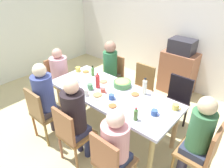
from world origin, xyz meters
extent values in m
plane|color=#CBBC88|center=(0.00, 0.00, 0.00)|extent=(7.13, 7.13, 0.00)
cube|color=white|center=(0.00, 2.19, 1.30)|extent=(6.18, 0.12, 2.60)
cube|color=silver|center=(-3.03, 0.00, 1.30)|extent=(0.12, 4.50, 2.60)
cube|color=silver|center=(0.00, 0.00, 0.73)|extent=(2.05, 0.85, 0.04)
cylinder|color=tan|center=(-0.92, -0.33, 0.36)|extent=(0.07, 0.07, 0.71)
cylinder|color=tan|center=(0.92, -0.33, 0.36)|extent=(0.07, 0.07, 0.71)
cylinder|color=tan|center=(-0.92, 0.33, 0.36)|extent=(0.07, 0.07, 0.71)
cylinder|color=tan|center=(0.92, 0.33, 0.36)|extent=(0.07, 0.07, 0.71)
cube|color=#89603E|center=(0.00, 0.73, 0.44)|extent=(0.40, 0.40, 0.04)
cylinder|color=brown|center=(0.17, 0.90, 0.21)|extent=(0.04, 0.04, 0.43)
cylinder|color=#935E3D|center=(-0.17, 0.90, 0.21)|extent=(0.04, 0.04, 0.43)
cylinder|color=brown|center=(0.17, 0.56, 0.21)|extent=(0.04, 0.04, 0.43)
cylinder|color=olive|center=(-0.17, 0.56, 0.21)|extent=(0.04, 0.04, 0.43)
cube|color=olive|center=(0.00, 0.91, 0.68)|extent=(0.38, 0.04, 0.45)
cube|color=black|center=(0.68, 0.73, 0.44)|extent=(0.40, 0.40, 0.04)
cylinder|color=black|center=(0.85, 0.90, 0.21)|extent=(0.04, 0.04, 0.43)
cylinder|color=black|center=(0.51, 0.90, 0.21)|extent=(0.04, 0.04, 0.43)
cylinder|color=black|center=(0.85, 0.56, 0.21)|extent=(0.04, 0.04, 0.43)
cylinder|color=black|center=(0.51, 0.56, 0.21)|extent=(0.04, 0.04, 0.43)
cube|color=black|center=(0.68, 0.91, 0.68)|extent=(0.38, 0.04, 0.45)
cube|color=olive|center=(-1.32, 0.00, 0.44)|extent=(0.40, 0.40, 0.04)
cylinder|color=#945B36|center=(-1.49, 0.17, 0.21)|extent=(0.04, 0.04, 0.43)
cylinder|color=brown|center=(-1.49, -0.17, 0.21)|extent=(0.04, 0.04, 0.43)
cylinder|color=brown|center=(-1.15, 0.17, 0.21)|extent=(0.04, 0.04, 0.43)
cylinder|color=olive|center=(-1.15, -0.17, 0.21)|extent=(0.04, 0.04, 0.43)
cube|color=#946440|center=(-1.50, 0.00, 0.68)|extent=(0.04, 0.38, 0.45)
cylinder|color=#253B4A|center=(-1.22, 0.08, 0.23)|extent=(0.09, 0.09, 0.45)
cylinder|color=#29294A|center=(-1.22, -0.08, 0.23)|extent=(0.09, 0.09, 0.45)
cube|color=#352E44|center=(-1.32, 0.00, 0.50)|extent=(0.30, 0.30, 0.10)
cylinder|color=#D397A6|center=(-1.32, 0.00, 0.75)|extent=(0.32, 0.32, 0.41)
sphere|color=tan|center=(-1.32, 0.00, 1.04)|extent=(0.18, 0.18, 0.18)
cube|color=brown|center=(0.00, -0.73, 0.44)|extent=(0.40, 0.40, 0.04)
cylinder|color=#8E5941|center=(-0.17, -0.90, 0.21)|extent=(0.04, 0.04, 0.43)
cylinder|color=brown|center=(0.17, -0.90, 0.21)|extent=(0.04, 0.04, 0.43)
cylinder|color=#95633F|center=(-0.17, -0.56, 0.21)|extent=(0.04, 0.04, 0.43)
cylinder|color=olive|center=(0.17, -0.56, 0.21)|extent=(0.04, 0.04, 0.43)
cube|color=#935F3C|center=(0.00, -0.91, 0.68)|extent=(0.38, 0.04, 0.45)
cylinder|color=#2C2C4D|center=(-0.08, -0.63, 0.23)|extent=(0.09, 0.09, 0.45)
cylinder|color=#252B4F|center=(0.08, -0.63, 0.23)|extent=(0.09, 0.09, 0.45)
cube|color=#2F3355|center=(0.00, -0.73, 0.50)|extent=(0.30, 0.30, 0.10)
cylinder|color=black|center=(0.00, -0.73, 0.82)|extent=(0.30, 0.30, 0.55)
sphere|color=beige|center=(0.00, -0.73, 1.18)|extent=(0.19, 0.19, 0.19)
cube|color=#945A3E|center=(-0.68, 0.73, 0.44)|extent=(0.40, 0.40, 0.04)
cylinder|color=brown|center=(-0.51, 0.90, 0.21)|extent=(0.04, 0.04, 0.43)
cylinder|color=brown|center=(-0.85, 0.90, 0.21)|extent=(0.04, 0.04, 0.43)
cylinder|color=#936841|center=(-0.51, 0.56, 0.21)|extent=(0.04, 0.04, 0.43)
cylinder|color=olive|center=(-0.85, 0.56, 0.21)|extent=(0.04, 0.04, 0.43)
cube|color=#925E3C|center=(-0.68, 0.91, 0.68)|extent=(0.38, 0.04, 0.45)
cylinder|color=brown|center=(-0.60, 0.63, 0.23)|extent=(0.09, 0.09, 0.45)
cylinder|color=#504C47|center=(-0.76, 0.63, 0.23)|extent=(0.09, 0.09, 0.45)
cube|color=#514C3E|center=(-0.68, 0.73, 0.50)|extent=(0.30, 0.30, 0.10)
cylinder|color=#2F7346|center=(-0.68, 0.73, 0.79)|extent=(0.27, 0.27, 0.48)
sphere|color=#A37661|center=(-0.68, 0.73, 1.12)|extent=(0.22, 0.22, 0.22)
cube|color=#95623A|center=(0.68, -0.73, 0.44)|extent=(0.40, 0.40, 0.04)
cylinder|color=brown|center=(0.51, -0.56, 0.21)|extent=(0.04, 0.04, 0.43)
cube|color=#92593B|center=(0.68, -0.91, 0.68)|extent=(0.38, 0.04, 0.45)
cylinder|color=#37394C|center=(0.60, -0.63, 0.23)|extent=(0.09, 0.09, 0.45)
cube|color=navy|center=(0.68, -0.73, 0.50)|extent=(0.30, 0.30, 0.10)
cylinder|color=pink|center=(0.68, -0.73, 0.77)|extent=(0.31, 0.31, 0.43)
sphere|color=beige|center=(0.68, -0.73, 1.07)|extent=(0.20, 0.20, 0.20)
cube|color=olive|center=(1.32, 0.00, 0.44)|extent=(0.40, 0.40, 0.04)
cylinder|color=olive|center=(1.49, 0.17, 0.21)|extent=(0.04, 0.04, 0.43)
cylinder|color=olive|center=(1.15, -0.17, 0.21)|extent=(0.04, 0.04, 0.43)
cylinder|color=#8D6242|center=(1.15, 0.17, 0.21)|extent=(0.04, 0.04, 0.43)
cube|color=brown|center=(1.50, 0.00, 0.68)|extent=(0.04, 0.38, 0.45)
cylinder|color=#37344C|center=(1.22, -0.08, 0.23)|extent=(0.09, 0.09, 0.45)
cylinder|color=#302C46|center=(1.22, 0.08, 0.23)|extent=(0.09, 0.09, 0.45)
cube|color=#2C334A|center=(1.32, 0.00, 0.50)|extent=(0.30, 0.30, 0.10)
cylinder|color=#366A43|center=(1.32, 0.00, 0.80)|extent=(0.27, 0.27, 0.50)
sphere|color=beige|center=(1.32, 0.00, 1.14)|extent=(0.20, 0.20, 0.20)
cube|color=olive|center=(-0.68, -0.73, 0.44)|extent=(0.40, 0.40, 0.04)
cylinder|color=#94572F|center=(-0.85, -0.90, 0.21)|extent=(0.04, 0.04, 0.43)
cylinder|color=olive|center=(-0.51, -0.90, 0.21)|extent=(0.04, 0.04, 0.43)
cylinder|color=olive|center=(-0.85, -0.56, 0.21)|extent=(0.04, 0.04, 0.43)
cylinder|color=olive|center=(-0.51, -0.56, 0.21)|extent=(0.04, 0.04, 0.43)
cube|color=olive|center=(-0.68, -0.91, 0.68)|extent=(0.38, 0.04, 0.45)
cylinder|color=#423741|center=(-0.76, -0.63, 0.23)|extent=(0.09, 0.09, 0.45)
cylinder|color=#494944|center=(-0.60, -0.63, 0.23)|extent=(0.09, 0.09, 0.45)
cube|color=#3F3740|center=(-0.68, -0.73, 0.50)|extent=(0.30, 0.30, 0.10)
cylinder|color=#3D4A92|center=(-0.68, -0.73, 0.82)|extent=(0.29, 0.29, 0.54)
sphere|color=beige|center=(-0.68, -0.73, 1.17)|extent=(0.19, 0.19, 0.19)
cylinder|color=white|center=(0.31, 0.16, 0.76)|extent=(0.22, 0.22, 0.01)
ellipsoid|color=#A56136|center=(0.31, 0.16, 0.78)|extent=(0.12, 0.12, 0.02)
cylinder|color=silver|center=(-0.30, 0.14, 0.76)|extent=(0.23, 0.23, 0.01)
ellipsoid|color=#D37A57|center=(-0.30, 0.14, 0.78)|extent=(0.13, 0.13, 0.02)
cylinder|color=white|center=(0.25, -0.27, 0.76)|extent=(0.21, 0.21, 0.01)
ellipsoid|color=#9F5C31|center=(0.25, -0.27, 0.78)|extent=(0.11, 0.11, 0.02)
cylinder|color=white|center=(-0.79, 0.19, 0.76)|extent=(0.21, 0.21, 0.01)
ellipsoid|color=#9C6B35|center=(-0.79, 0.19, 0.78)|extent=(0.12, 0.12, 0.02)
cylinder|color=silver|center=(-0.10, -0.21, 0.76)|extent=(0.25, 0.25, 0.01)
ellipsoid|color=tan|center=(-0.10, -0.21, 0.78)|extent=(0.14, 0.14, 0.02)
cylinder|color=#477C42|center=(-0.01, 0.25, 0.80)|extent=(0.28, 0.28, 0.08)
ellipsoid|color=tan|center=(-0.01, 0.25, 0.84)|extent=(0.22, 0.22, 0.04)
cylinder|color=#508658|center=(-0.32, -0.15, 0.80)|extent=(0.08, 0.08, 0.10)
torus|color=#429257|center=(-0.26, -0.15, 0.80)|extent=(0.05, 0.01, 0.05)
cylinder|color=#C84B43|center=(-0.10, -0.09, 0.79)|extent=(0.07, 0.07, 0.07)
torus|color=#CD503A|center=(-0.05, -0.09, 0.79)|extent=(0.05, 0.01, 0.05)
cylinder|color=#DFC74D|center=(-0.94, 0.14, 0.80)|extent=(0.09, 0.09, 0.09)
torus|color=#EEC04C|center=(-0.88, 0.14, 0.80)|extent=(0.05, 0.01, 0.05)
cylinder|color=white|center=(-0.24, -0.31, 0.80)|extent=(0.08, 0.08, 0.09)
torus|color=white|center=(-0.19, -0.31, 0.80)|extent=(0.05, 0.01, 0.05)
cylinder|color=#DDC654|center=(0.90, 0.24, 0.79)|extent=(0.09, 0.09, 0.08)
torus|color=#EDBD4A|center=(0.96, 0.24, 0.79)|extent=(0.05, 0.01, 0.05)
cylinder|color=#35559A|center=(0.11, -0.13, 0.79)|extent=(0.08, 0.08, 0.07)
torus|color=#395899|center=(0.16, -0.13, 0.79)|extent=(0.05, 0.01, 0.05)
cylinder|color=white|center=(-0.66, -0.14, 0.79)|extent=(0.09, 0.09, 0.08)
torus|color=white|center=(-0.60, -0.14, 0.79)|extent=(0.05, 0.01, 0.05)
cylinder|color=#335395|center=(0.76, -0.05, 0.79)|extent=(0.08, 0.08, 0.07)
torus|color=#3352A8|center=(0.81, -0.05, 0.79)|extent=(0.05, 0.01, 0.05)
cylinder|color=silver|center=(0.38, 0.29, 0.86)|extent=(0.07, 0.07, 0.22)
cone|color=silver|center=(0.38, 0.29, 0.99)|extent=(0.06, 0.06, 0.03)
cylinder|color=black|center=(0.38, 0.29, 1.01)|extent=(0.03, 0.03, 0.01)
cylinder|color=#4E8330|center=(-0.62, 0.20, 0.82)|extent=(0.05, 0.05, 0.14)
cone|color=#437A39|center=(-0.62, 0.20, 0.91)|extent=(0.05, 0.05, 0.03)
cylinder|color=black|center=(-0.62, 0.20, 0.93)|extent=(0.03, 0.03, 0.01)
cylinder|color=#507738|center=(0.63, -0.28, 0.82)|extent=(0.05, 0.05, 0.14)
cone|color=#477F40|center=(0.63, -0.28, 0.91)|extent=(0.05, 0.05, 0.03)
cylinder|color=red|center=(0.63, -0.28, 0.93)|extent=(0.03, 0.03, 0.01)
cylinder|color=red|center=(-0.27, -0.03, 0.86)|extent=(0.07, 0.07, 0.21)
cone|color=red|center=(-0.27, -0.03, 0.98)|extent=(0.06, 0.06, 0.03)
cylinder|color=red|center=(-0.27, -0.03, 1.00)|extent=(0.03, 0.03, 0.01)
cube|color=#955C41|center=(0.20, 1.89, 0.45)|extent=(0.70, 0.44, 0.90)
cube|color=#2A2832|center=(0.20, 1.89, 1.04)|extent=(0.48, 0.36, 0.28)
camera|label=1|loc=(1.72, -1.96, 2.39)|focal=32.79mm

